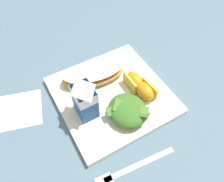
# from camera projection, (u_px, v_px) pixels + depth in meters

# --- Properties ---
(ground) EXTENTS (3.00, 3.00, 0.00)m
(ground) POSITION_uv_depth(u_px,v_px,m) (112.00, 97.00, 0.61)
(ground) COLOR slate
(white_plate) EXTENTS (0.28, 0.28, 0.02)m
(white_plate) POSITION_uv_depth(u_px,v_px,m) (112.00, 95.00, 0.60)
(white_plate) COLOR white
(white_plate) RESTS_ON ground
(cheesy_pizza_bread) EXTENTS (0.11, 0.18, 0.04)m
(cheesy_pizza_bread) POSITION_uv_depth(u_px,v_px,m) (93.00, 74.00, 0.61)
(cheesy_pizza_bread) COLOR tan
(cheesy_pizza_bread) RESTS_ON white_plate
(green_salad_pile) EXTENTS (0.10, 0.10, 0.04)m
(green_salad_pile) POSITION_uv_depth(u_px,v_px,m) (128.00, 110.00, 0.54)
(green_salad_pile) COLOR #3D7028
(green_salad_pile) RESTS_ON white_plate
(milk_carton) EXTENTS (0.06, 0.04, 0.11)m
(milk_carton) POSITION_uv_depth(u_px,v_px,m) (84.00, 98.00, 0.51)
(milk_carton) COLOR #23569E
(milk_carton) RESTS_ON white_plate
(orange_wedge_front) EXTENTS (0.06, 0.04, 0.04)m
(orange_wedge_front) POSITION_uv_depth(u_px,v_px,m) (145.00, 91.00, 0.57)
(orange_wedge_front) COLOR orange
(orange_wedge_front) RESTS_ON white_plate
(orange_wedge_middle) EXTENTS (0.06, 0.04, 0.04)m
(orange_wedge_middle) POSITION_uv_depth(u_px,v_px,m) (134.00, 81.00, 0.59)
(orange_wedge_middle) COLOR orange
(orange_wedge_middle) RESTS_ON white_plate
(paper_napkin) EXTENTS (0.14, 0.14, 0.00)m
(paper_napkin) POSITION_uv_depth(u_px,v_px,m) (20.00, 110.00, 0.58)
(paper_napkin) COLOR white
(paper_napkin) RESTS_ON ground
(metal_fork) EXTENTS (0.04, 0.19, 0.01)m
(metal_fork) POSITION_uv_depth(u_px,v_px,m) (129.00, 169.00, 0.49)
(metal_fork) COLOR silver
(metal_fork) RESTS_ON ground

